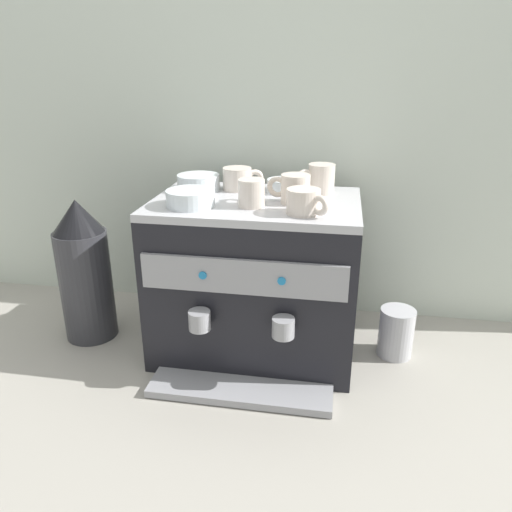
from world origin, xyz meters
TOP-DOWN VIEW (x-y plane):
  - ground_plane at (0.00, 0.00)m, footprint 4.00×4.00m
  - tiled_backsplash_wall at (0.00, 0.29)m, footprint 2.80×0.03m
  - espresso_machine at (0.00, -0.00)m, footprint 0.56×0.49m
  - ceramic_cup_0 at (0.16, 0.10)m, footprint 0.11×0.08m
  - ceramic_cup_1 at (0.10, -0.01)m, footprint 0.12×0.08m
  - ceramic_cup_2 at (-0.07, 0.10)m, footprint 0.12×0.08m
  - ceramic_cup_3 at (-0.00, -0.06)m, footprint 0.07×0.10m
  - ceramic_cup_4 at (0.14, -0.11)m, footprint 0.11×0.09m
  - ceramic_bowl_0 at (-0.15, -0.09)m, footprint 0.13×0.13m
  - ceramic_bowl_1 at (-0.18, 0.08)m, footprint 0.12×0.12m
  - ceramic_bowl_2 at (0.06, 0.10)m, footprint 0.09×0.09m
  - coffee_grinder at (-0.52, -0.02)m, footprint 0.15×0.15m
  - milk_pitcher at (0.41, 0.02)m, footprint 0.10×0.10m

SIDE VIEW (x-z plane):
  - ground_plane at x=0.00m, z-range 0.00..0.00m
  - milk_pitcher at x=0.41m, z-range 0.00..0.14m
  - coffee_grinder at x=-0.52m, z-range 0.00..0.43m
  - espresso_machine at x=0.00m, z-range 0.00..0.45m
  - ceramic_bowl_2 at x=0.06m, z-range 0.45..0.49m
  - ceramic_bowl_0 at x=-0.15m, z-range 0.45..0.49m
  - ceramic_bowl_1 at x=-0.18m, z-range 0.45..0.50m
  - ceramic_cup_4 at x=0.14m, z-range 0.45..0.51m
  - ceramic_cup_2 at x=-0.07m, z-range 0.45..0.52m
  - ceramic_cup_3 at x=0.00m, z-range 0.45..0.52m
  - ceramic_cup_1 at x=0.10m, z-range 0.45..0.53m
  - ceramic_cup_0 at x=0.16m, z-range 0.45..0.53m
  - tiled_backsplash_wall at x=0.00m, z-range 0.00..0.99m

